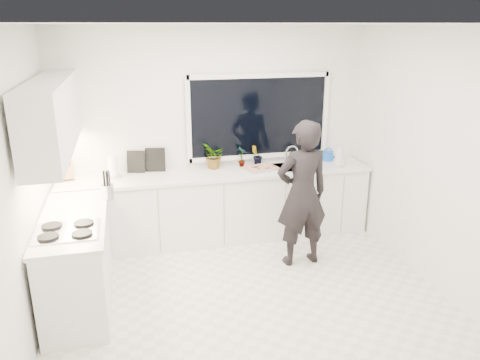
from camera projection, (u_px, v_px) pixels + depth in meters
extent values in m
cube|color=beige|center=(248.00, 297.00, 4.88)|extent=(4.00, 3.50, 0.02)
cube|color=white|center=(214.00, 134.00, 6.07)|extent=(4.00, 0.02, 2.70)
cube|color=white|center=(21.00, 190.00, 3.99)|extent=(0.02, 3.50, 2.70)
cube|color=white|center=(433.00, 159.00, 4.91)|extent=(0.02, 3.50, 2.70)
cube|color=white|center=(249.00, 23.00, 4.02)|extent=(4.00, 3.50, 0.02)
cube|color=black|center=(259.00, 117.00, 6.12)|extent=(1.80, 0.02, 1.00)
cube|color=white|center=(219.00, 207.00, 6.07)|extent=(3.92, 0.58, 0.88)
cube|color=white|center=(78.00, 262.00, 4.68)|extent=(0.58, 1.60, 0.88)
cube|color=silver|center=(219.00, 174.00, 5.92)|extent=(3.94, 0.62, 0.04)
cube|color=silver|center=(73.00, 219.00, 4.53)|extent=(0.62, 1.60, 0.04)
cube|color=white|center=(52.00, 116.00, 4.53)|extent=(0.34, 2.10, 0.70)
cube|color=silver|center=(297.00, 170.00, 6.18)|extent=(0.58, 0.42, 0.14)
cylinder|color=silver|center=(292.00, 154.00, 6.31)|extent=(0.03, 0.03, 0.22)
cube|color=black|center=(67.00, 231.00, 4.20)|extent=(0.56, 0.48, 0.03)
imported|color=black|center=(302.00, 194.00, 5.33)|extent=(0.66, 0.46, 1.72)
cube|color=silver|center=(261.00, 169.00, 6.02)|extent=(0.48, 0.40, 0.03)
cube|color=red|center=(261.00, 167.00, 6.01)|extent=(0.43, 0.36, 0.01)
cylinder|color=blue|center=(328.00, 156.00, 6.41)|extent=(0.15, 0.15, 0.13)
cylinder|color=white|center=(113.00, 167.00, 5.68)|extent=(0.11, 0.11, 0.26)
cube|color=#A1714B|center=(68.00, 171.00, 5.60)|extent=(0.15, 0.13, 0.22)
cylinder|color=silver|center=(108.00, 192.00, 4.99)|extent=(0.14, 0.14, 0.16)
cube|color=black|center=(136.00, 162.00, 5.87)|extent=(0.22, 0.07, 0.28)
cube|color=black|center=(155.00, 160.00, 5.92)|extent=(0.25, 0.07, 0.30)
imported|color=#26662D|center=(214.00, 156.00, 6.01)|extent=(0.29, 0.32, 0.33)
imported|color=#26662D|center=(242.00, 157.00, 6.11)|extent=(0.15, 0.17, 0.27)
imported|color=#26662D|center=(257.00, 156.00, 6.15)|extent=(0.18, 0.15, 0.27)
imported|color=#D8BF66|center=(339.00, 155.00, 6.10)|extent=(0.17, 0.17, 0.31)
imported|color=#D8BF66|center=(341.00, 160.00, 6.13)|extent=(0.11, 0.11, 0.18)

